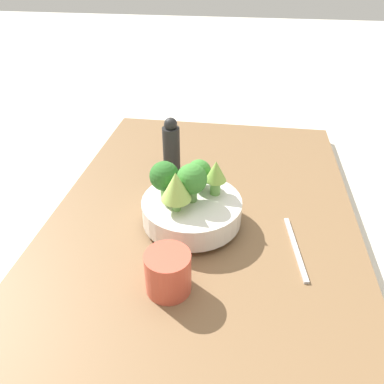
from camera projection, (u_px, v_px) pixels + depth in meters
The scene contains 11 objects.
ground_plane at pixel (201, 238), 0.89m from camera, with size 6.00×6.00×0.00m, color beige.
table at pixel (201, 231), 0.88m from camera, with size 1.15×0.72×0.04m.
bowl at pixel (192, 209), 0.85m from camera, with size 0.23×0.23×0.07m.
broccoli_floret_right at pixel (199, 172), 0.86m from camera, with size 0.06×0.06×0.07m.
broccoli_floret_back at pixel (164, 177), 0.82m from camera, with size 0.07×0.07×0.09m.
broccoli_floret_center at pixel (192, 179), 0.81m from camera, with size 0.07×0.07×0.09m.
romanesco_piece_far at pixel (176, 187), 0.77m from camera, with size 0.06×0.06×0.09m.
romanesco_piece_near at pixel (216, 173), 0.83m from camera, with size 0.05×0.05×0.08m.
cup at pixel (168, 272), 0.69m from camera, with size 0.09×0.09×0.08m.
pepper_mill at pixel (171, 149), 1.01m from camera, with size 0.05×0.05×0.17m.
fork at pixel (295, 248), 0.80m from camera, with size 0.20×0.04×0.01m.
Camera 1 is at (-0.67, -0.08, 0.60)m, focal length 35.00 mm.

